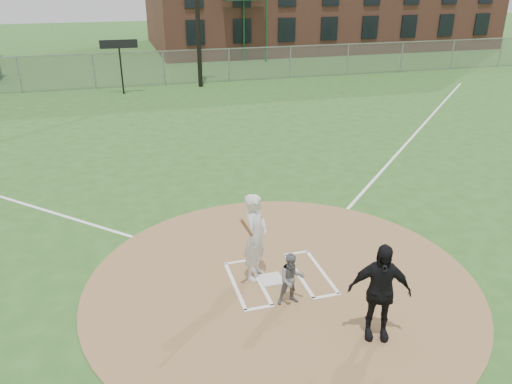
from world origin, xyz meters
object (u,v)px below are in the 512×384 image
object	(u,v)px
home_plate	(271,279)
catcher	(292,279)
batter_at_plate	(256,237)
umpire	(379,292)

from	to	relation	value
home_plate	catcher	distance (m)	1.04
catcher	batter_at_plate	size ratio (longest dim) A/B	0.57
home_plate	batter_at_plate	xyz separation A→B (m)	(-0.28, 0.25, 0.96)
catcher	umpire	distance (m)	1.82
home_plate	batter_at_plate	distance (m)	1.03
home_plate	catcher	xyz separation A→B (m)	(0.13, -0.88, 0.54)
catcher	batter_at_plate	bearing A→B (deg)	113.30
catcher	umpire	world-z (taller)	umpire
umpire	batter_at_plate	world-z (taller)	batter_at_plate
catcher	umpire	xyz separation A→B (m)	(1.14, -1.36, 0.39)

